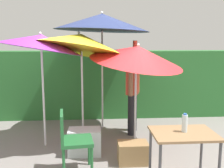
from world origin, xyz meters
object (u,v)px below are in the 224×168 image
object	(u,v)px
umbrella_rainbow	(80,42)
crate_cardboard	(133,153)
umbrella_yellow	(41,42)
cooler_box	(85,142)
folding_table	(183,139)
umbrella_orange	(102,22)
person_vendor	(133,88)
umbrella_navy	(137,54)
chair_plastic	(72,138)
bottle_water	(185,123)

from	to	relation	value
umbrella_rainbow	crate_cardboard	size ratio (longest dim) A/B	4.94
umbrella_yellow	cooler_box	size ratio (longest dim) A/B	3.98
cooler_box	folding_table	size ratio (longest dim) A/B	0.67
umbrella_rainbow	folding_table	size ratio (longest dim) A/B	2.85
umbrella_rainbow	folding_table	distance (m)	2.54
umbrella_orange	cooler_box	world-z (taller)	umbrella_orange
umbrella_yellow	folding_table	bearing A→B (deg)	-36.69
person_vendor	crate_cardboard	world-z (taller)	person_vendor
umbrella_yellow	cooler_box	world-z (taller)	umbrella_yellow
umbrella_navy	folding_table	size ratio (longest dim) A/B	2.50
chair_plastic	bottle_water	xyz separation A→B (m)	(1.46, -0.44, 0.33)
cooler_box	umbrella_rainbow	bearing A→B (deg)	96.38
umbrella_navy	crate_cardboard	bearing A→B (deg)	-102.81
person_vendor	bottle_water	distance (m)	2.05
umbrella_rainbow	chair_plastic	distance (m)	1.87
cooler_box	chair_plastic	bearing A→B (deg)	-104.55
umbrella_orange	bottle_water	size ratio (longest dim) A/B	10.28
umbrella_orange	umbrella_navy	xyz separation A→B (m)	(0.57, -0.97, -0.61)
umbrella_rainbow	umbrella_navy	size ratio (longest dim) A/B	1.14
person_vendor	chair_plastic	size ratio (longest dim) A/B	2.11
person_vendor	chair_plastic	distance (m)	1.97
person_vendor	bottle_water	xyz separation A→B (m)	(0.36, -2.02, -0.09)
umbrella_yellow	cooler_box	distance (m)	1.84
bottle_water	umbrella_rainbow	bearing A→B (deg)	128.26
cooler_box	crate_cardboard	size ratio (longest dim) A/B	1.17
umbrella_navy	umbrella_yellow	bearing A→B (deg)	176.15
cooler_box	bottle_water	size ratio (longest dim) A/B	2.25
umbrella_rainbow	chair_plastic	world-z (taller)	umbrella_rainbow
umbrella_orange	person_vendor	distance (m)	1.48
umbrella_yellow	umbrella_navy	size ratio (longest dim) A/B	1.07
umbrella_yellow	umbrella_navy	distance (m)	1.66
umbrella_orange	umbrella_navy	world-z (taller)	umbrella_orange
folding_table	bottle_water	bearing A→B (deg)	53.27
umbrella_rainbow	cooler_box	distance (m)	1.78
umbrella_navy	crate_cardboard	distance (m)	1.64
umbrella_rainbow	bottle_water	distance (m)	2.45
crate_cardboard	person_vendor	bearing A→B (deg)	82.03
cooler_box	bottle_water	distance (m)	1.79
crate_cardboard	folding_table	distance (m)	1.00
cooler_box	umbrella_navy	bearing A→B (deg)	19.60
person_vendor	crate_cardboard	xyz separation A→B (m)	(-0.19, -1.35, -0.77)
umbrella_navy	folding_table	world-z (taller)	umbrella_navy
umbrella_orange	umbrella_yellow	size ratio (longest dim) A/B	1.15
umbrella_orange	umbrella_navy	size ratio (longest dim) A/B	1.23
umbrella_navy	cooler_box	distance (m)	1.73
folding_table	bottle_water	size ratio (longest dim) A/B	3.33
person_vendor	cooler_box	size ratio (longest dim) A/B	3.49
person_vendor	crate_cardboard	bearing A→B (deg)	-97.97
umbrella_orange	bottle_water	xyz separation A→B (m)	(0.96, -2.34, -1.41)
umbrella_yellow	cooler_box	xyz separation A→B (m)	(0.73, -0.44, -1.64)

